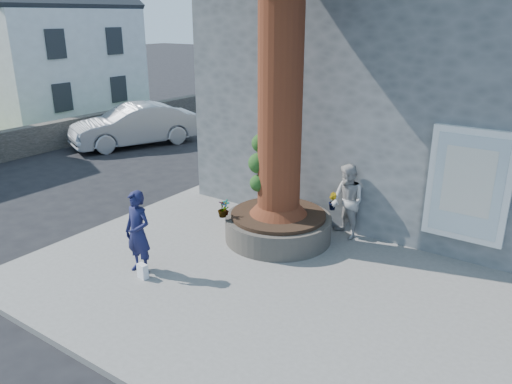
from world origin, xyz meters
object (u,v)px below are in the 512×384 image
Objects in this scene: planter at (278,226)px; car_silver at (134,125)px; man at (138,232)px; woman at (347,202)px.

car_silver is at bearing 155.03° from planter.
man is 10.51m from car_silver.
car_silver is at bearing -166.02° from woman.
woman is 0.35× the size of car_silver.
man is 4.47m from woman.
planter is at bearing -1.41° from car_silver.
planter is at bearing -108.69° from woman.
man reaches higher than planter.
man is at bearing -92.46° from woman.
woman is (2.51, 3.69, 0.01)m from man.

